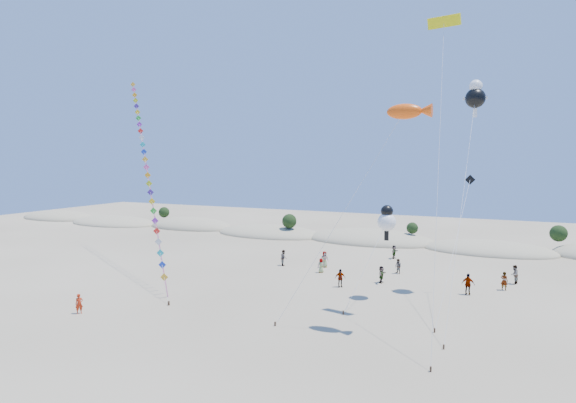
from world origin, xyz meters
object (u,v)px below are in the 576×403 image
at_px(fish_kite, 409,112).
at_px(flyer_foreground, 79,304).
at_px(parafoil_kite, 444,26).
at_px(kite_train, 145,161).

xyz_separation_m(fish_kite, flyer_foreground, (-23.32, -7.00, -14.20)).
distance_m(parafoil_kite, flyer_foreground, 34.51).
bearing_deg(parafoil_kite, fish_kite, -106.72).
height_order(fish_kite, flyer_foreground, fish_kite).
xyz_separation_m(fish_kite, parafoil_kite, (1.48, 4.94, 6.62)).
distance_m(fish_kite, parafoil_kite, 8.39).
bearing_deg(parafoil_kite, kite_train, 173.57).
height_order(parafoil_kite, flyer_foreground, parafoil_kite).
relative_size(fish_kite, parafoil_kite, 0.69).
bearing_deg(kite_train, parafoil_kite, -6.43).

